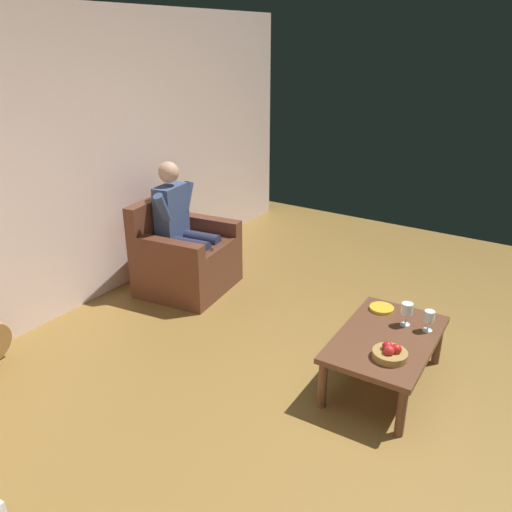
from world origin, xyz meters
The scene contains 9 objects.
ground_plane centered at (0.00, 0.00, 0.00)m, with size 7.36×7.36×0.00m, color brown.
wall_back centered at (0.00, -2.96, 1.29)m, with size 6.53×0.06×2.59m, color beige.
armchair centered at (-0.72, -2.35, 0.32)m, with size 0.93×0.87×0.90m.
person_seated centered at (-0.72, -2.33, 0.66)m, with size 0.61×0.64×1.26m.
coffee_table centered at (-0.27, -0.15, 0.34)m, with size 1.03×0.66×0.39m.
wine_glass_near centered at (-0.50, -0.09, 0.52)m, with size 0.08×0.08×0.17m.
wine_glass_far centered at (-0.50, 0.07, 0.50)m, with size 0.07×0.07×0.16m.
fruit_bowl centered at (-0.03, -0.04, 0.43)m, with size 0.23×0.23×0.11m.
decorative_dish centered at (-0.62, -0.31, 0.41)m, with size 0.18×0.18×0.02m, color gold.
Camera 1 is at (2.83, 0.76, 2.32)m, focal length 36.38 mm.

